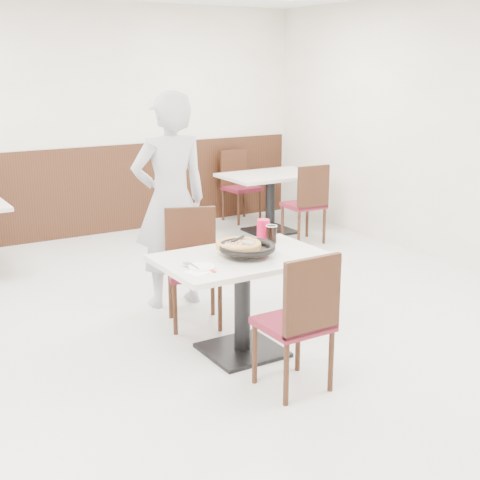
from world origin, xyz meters
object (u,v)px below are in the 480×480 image
bg_chair_right_far (242,187)px  diner_person (170,201)px  bg_table_right (270,203)px  side_plate (202,267)px  pizza_pan (247,251)px  bg_chair_right_near (304,203)px  chair_far (194,269)px  pizza (238,246)px  chair_near (293,320)px  main_table (242,305)px  cola_glass (271,235)px  red_cup (263,229)px

bg_chair_right_far → diner_person: bearing=42.8°
diner_person → bg_table_right: size_ratio=1.56×
bg_chair_right_far → side_plate: bearing=50.3°
pizza_pan → bg_chair_right_near: bg_chair_right_near is taller
pizza_pan → bg_chair_right_far: 4.28m
pizza_pan → bg_chair_right_near: 3.27m
chair_far → bg_chair_right_far: same height
pizza → chair_near: bearing=-90.1°
main_table → diner_person: (0.01, 1.22, 0.56)m
chair_near → side_plate: size_ratio=5.22×
chair_near → pizza_pan: chair_near is taller
pizza_pan → chair_far: bearing=96.0°
side_plate → diner_person: diner_person is taller
cola_glass → pizza: bearing=-159.6°
red_cup → bg_table_right: red_cup is taller
bg_table_right → bg_chair_right_near: bg_chair_right_near is taller
cola_glass → diner_person: bearing=109.8°
main_table → diner_person: 1.34m
chair_far → diner_person: (0.06, 0.54, 0.46)m
side_plate → chair_far: bearing=66.5°
chair_far → cola_glass: size_ratio=7.31×
pizza_pan → side_plate: 0.42m
side_plate → bg_chair_right_far: 4.57m
pizza → side_plate: (-0.39, -0.16, -0.05)m
chair_far → bg_table_right: (2.25, 2.25, -0.10)m
pizza → cola_glass: (0.38, 0.14, 0.00)m
main_table → bg_chair_right_far: bg_chair_right_far is taller
main_table → side_plate: side_plate is taller
chair_near → diner_person: diner_person is taller
pizza → side_plate: bearing=-157.4°
bg_chair_right_far → cola_glass: bearing=57.0°
main_table → bg_chair_right_near: size_ratio=1.26×
pizza → bg_table_right: (2.21, 2.88, -0.44)m
pizza_pan → red_cup: 0.50m
chair_near → bg_chair_right_near: size_ratio=1.00×
bg_chair_right_near → bg_chair_right_far: 1.32m
chair_far → main_table: bearing=113.8°
chair_near → bg_chair_right_near: (2.28, 2.96, 0.00)m
chair_near → pizza: bearing=89.2°
chair_near → red_cup: bearing=67.2°
pizza_pan → bg_chair_right_far: bg_chair_right_far is taller
cola_glass → chair_far: bearing=131.8°
main_table → pizza_pan: size_ratio=3.58×
red_cup → diner_person: bearing=112.4°
chair_far → chair_near: bearing=111.6°
bg_chair_right_far → pizza_pan: bearing=54.2°
main_table → cola_glass: 0.61m
pizza_pan → red_cup: bearing=43.5°
red_cup → bg_chair_right_far: 3.81m
diner_person → bg_chair_right_far: (2.20, 2.42, -0.46)m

